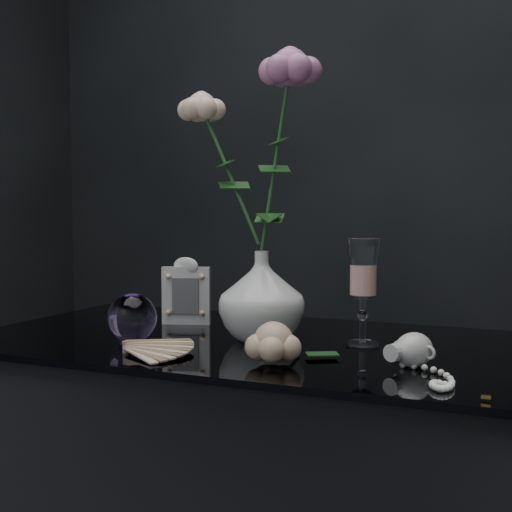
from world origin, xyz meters
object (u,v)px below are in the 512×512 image
at_px(wine_glass, 363,292).
at_px(paperweight, 132,318).
at_px(loose_rose, 273,343).
at_px(vase, 262,296).
at_px(pearl_jar, 414,348).
at_px(picture_frame, 186,291).

distance_m(wine_glass, paperweight, 0.42).
relative_size(wine_glass, loose_rose, 0.98).
bearing_deg(vase, pearl_jar, -18.65).
xyz_separation_m(wine_glass, loose_rose, (-0.09, -0.20, -0.06)).
bearing_deg(picture_frame, loose_rose, -59.31).
distance_m(wine_glass, picture_frame, 0.40).
xyz_separation_m(vase, loose_rose, (0.09, -0.17, -0.05)).
bearing_deg(vase, wine_glass, 10.13).
bearing_deg(wine_glass, loose_rose, -113.29).
bearing_deg(loose_rose, paperweight, 170.46).
bearing_deg(pearl_jar, vase, -176.40).
xyz_separation_m(wine_glass, pearl_jar, (0.12, -0.13, -0.07)).
bearing_deg(picture_frame, paperweight, -105.55).
height_order(wine_glass, pearl_jar, wine_glass).
distance_m(vase, pearl_jar, 0.32).
bearing_deg(vase, picture_frame, 154.92).
height_order(wine_glass, picture_frame, wine_glass).
relative_size(paperweight, pearl_jar, 0.45).
xyz_separation_m(vase, paperweight, (-0.21, -0.11, -0.04)).
distance_m(wine_glass, pearl_jar, 0.19).
xyz_separation_m(vase, wine_glass, (0.18, 0.03, 0.01)).
height_order(vase, wine_glass, wine_glass).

